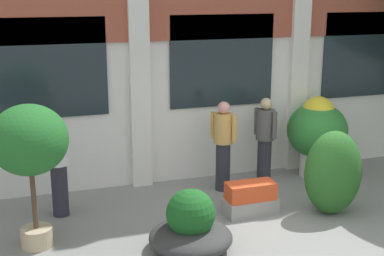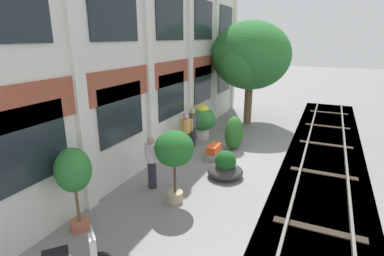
{
  "view_description": "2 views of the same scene",
  "coord_description": "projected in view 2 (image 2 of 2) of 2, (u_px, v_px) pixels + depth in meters",
  "views": [
    {
      "loc": [
        -3.59,
        -6.59,
        3.57
      ],
      "look_at": [
        -0.89,
        1.74,
        1.26
      ],
      "focal_mm": 50.0,
      "sensor_mm": 36.0,
      "label": 1
    },
    {
      "loc": [
        -10.13,
        -2.85,
        4.43
      ],
      "look_at": [
        0.03,
        1.8,
        1.01
      ],
      "focal_mm": 28.0,
      "sensor_mm": 36.0,
      "label": 2
    }
  ],
  "objects": [
    {
      "name": "resident_watching_tracks",
      "position": [
        152.0,
        161.0,
        8.93
      ],
      "size": [
        0.34,
        0.52,
        1.63
      ],
      "rotation": [
        0.0,
        0.0,
        -0.22
      ],
      "color": "#282833",
      "rests_on": "ground"
    },
    {
      "name": "potted_plant_low_pan",
      "position": [
        74.0,
        174.0,
        6.78
      ],
      "size": [
        0.82,
        0.82,
        2.06
      ],
      "color": "#B76647",
      "rests_on": "ground"
    },
    {
      "name": "resident_near_plants",
      "position": [
        186.0,
        133.0,
        11.54
      ],
      "size": [
        0.36,
        0.44,
        1.64
      ],
      "rotation": [
        0.0,
        0.0,
        -2.48
      ],
      "color": "#282833",
      "rests_on": "ground"
    },
    {
      "name": "ground_plane",
      "position": [
        235.0,
        160.0,
        11.24
      ],
      "size": [
        80.0,
        80.0,
        0.0
      ],
      "primitive_type": "plane",
      "color": "gray"
    },
    {
      "name": "potted_plant_wide_bowl",
      "position": [
        225.0,
        167.0,
        9.8
      ],
      "size": [
        1.17,
        1.17,
        0.9
      ],
      "color": "#333333",
      "rests_on": "ground"
    },
    {
      "name": "rail_tracks",
      "position": [
        323.0,
        178.0,
        10.06
      ],
      "size": [
        23.79,
        2.8,
        0.43
      ],
      "color": "#4C473F",
      "rests_on": "ground"
    },
    {
      "name": "topiary_hedge",
      "position": [
        234.0,
        133.0,
        12.11
      ],
      "size": [
        1.03,
        0.84,
        1.39
      ],
      "primitive_type": "ellipsoid",
      "rotation": [
        0.0,
        0.0,
        6.12
      ],
      "color": "#286023",
      "rests_on": "ground"
    },
    {
      "name": "potted_plant_ribbed_drum",
      "position": [
        202.0,
        119.0,
        13.32
      ],
      "size": [
        1.16,
        1.16,
        1.58
      ],
      "color": "beige",
      "rests_on": "ground"
    },
    {
      "name": "resident_by_doorway",
      "position": [
        193.0,
        127.0,
        12.36
      ],
      "size": [
        0.34,
        0.5,
        1.62
      ],
      "rotation": [
        0.0,
        0.0,
        -2.75
      ],
      "color": "#282833",
      "rests_on": "ground"
    },
    {
      "name": "potted_plant_square_trough",
      "position": [
        214.0,
        152.0,
        11.31
      ],
      "size": [
        0.91,
        0.47,
        0.53
      ],
      "color": "gray",
      "rests_on": "ground"
    },
    {
      "name": "apartment_facade",
      "position": [
        165.0,
        43.0,
        11.17
      ],
      "size": [
        16.15,
        0.64,
        8.43
      ],
      "color": "silver",
      "rests_on": "ground"
    },
    {
      "name": "broadleaf_tree",
      "position": [
        251.0,
        58.0,
        15.04
      ],
      "size": [
        4.16,
        3.96,
        5.22
      ],
      "color": "brown",
      "rests_on": "ground"
    },
    {
      "name": "potted_plant_tall_urn",
      "position": [
        174.0,
        151.0,
        7.99
      ],
      "size": [
        1.06,
        1.06,
        2.06
      ],
      "color": "tan",
      "rests_on": "ground"
    }
  ]
}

